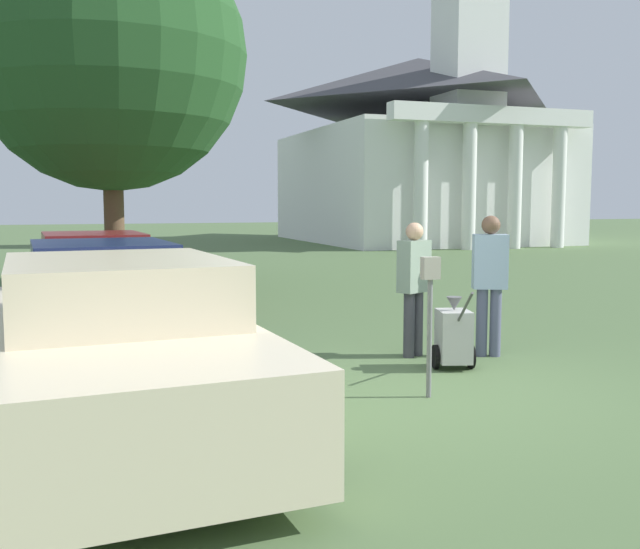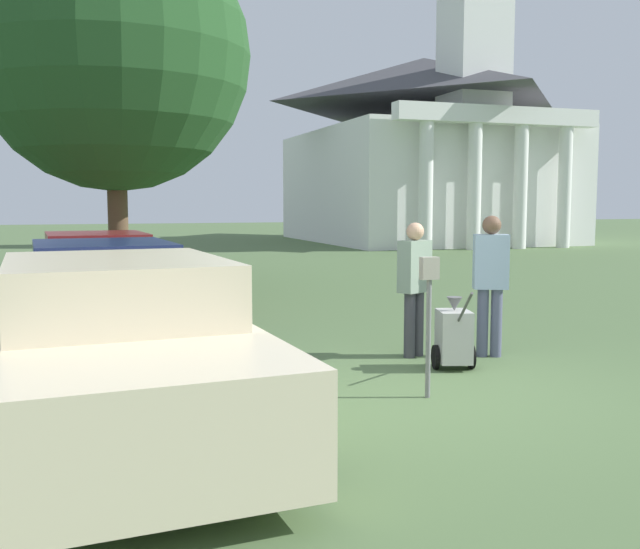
{
  "view_description": "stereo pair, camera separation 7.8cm",
  "coord_description": "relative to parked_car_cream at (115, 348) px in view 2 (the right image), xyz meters",
  "views": [
    {
      "loc": [
        -3.43,
        -6.29,
        1.93
      ],
      "look_at": [
        -0.73,
        1.46,
        1.1
      ],
      "focal_mm": 40.0,
      "sensor_mm": 36.0,
      "label": 1
    },
    {
      "loc": [
        -3.35,
        -6.31,
        1.93
      ],
      "look_at": [
        -0.73,
        1.46,
        1.1
      ],
      "focal_mm": 40.0,
      "sensor_mm": 36.0,
      "label": 2
    }
  ],
  "objects": [
    {
      "name": "ground_plane",
      "position": [
        3.1,
        0.07,
        -0.69
      ],
      "size": [
        120.0,
        120.0,
        0.0
      ],
      "primitive_type": "plane",
      "color": "#4C663D"
    },
    {
      "name": "parked_car_cream",
      "position": [
        0.0,
        0.0,
        0.0
      ],
      "size": [
        2.31,
        5.29,
        1.48
      ],
      "rotation": [
        0.0,
        0.0,
        0.06
      ],
      "color": "beige",
      "rests_on": "ground_plane"
    },
    {
      "name": "parked_car_navy",
      "position": [
        0.0,
        3.33,
        -0.02
      ],
      "size": [
        2.24,
        5.13,
        1.44
      ],
      "rotation": [
        0.0,
        0.0,
        0.06
      ],
      "color": "#19234C",
      "rests_on": "ground_plane"
    },
    {
      "name": "parked_car_maroon",
      "position": [
        -0.0,
        6.96,
        -0.03
      ],
      "size": [
        2.23,
        5.09,
        1.4
      ],
      "rotation": [
        0.0,
        0.0,
        0.06
      ],
      "color": "maroon",
      "rests_on": "ground_plane"
    },
    {
      "name": "parking_meter",
      "position": [
        2.97,
        -0.02,
        0.28
      ],
      "size": [
        0.18,
        0.09,
        1.4
      ],
      "color": "slate",
      "rests_on": "ground_plane"
    },
    {
      "name": "person_worker",
      "position": [
        3.68,
        1.74,
        0.26
      ],
      "size": [
        0.47,
        0.38,
        1.68
      ],
      "rotation": [
        0.0,
        0.0,
        3.58
      ],
      "color": "#3F3F47",
      "rests_on": "ground_plane"
    },
    {
      "name": "person_supervisor",
      "position": [
        4.58,
        1.44,
        0.32
      ],
      "size": [
        0.47,
        0.37,
        1.77
      ],
      "rotation": [
        0.0,
        0.0,
        2.74
      ],
      "color": "#515670",
      "rests_on": "ground_plane"
    },
    {
      "name": "equipment_cart",
      "position": [
        3.82,
        0.98,
        -0.31
      ],
      "size": [
        0.53,
        1.0,
        1.0
      ],
      "rotation": [
        0.0,
        0.0,
        -0.27
      ],
      "color": "#B2B2AD",
      "rests_on": "ground_plane"
    },
    {
      "name": "church",
      "position": [
        16.04,
        25.66,
        4.33
      ],
      "size": [
        11.12,
        13.55,
        21.07
      ],
      "color": "white",
      "rests_on": "ground_plane"
    },
    {
      "name": "shade_tree",
      "position": [
        0.56,
        10.33,
        4.45
      ],
      "size": [
        5.98,
        5.98,
        8.15
      ],
      "color": "brown",
      "rests_on": "ground_plane"
    }
  ]
}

